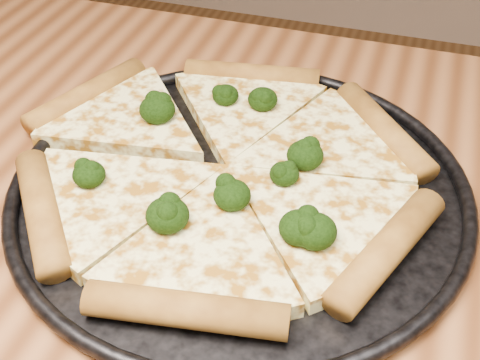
% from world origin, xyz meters
% --- Properties ---
extents(dining_table, '(1.20, 0.90, 0.75)m').
position_xyz_m(dining_table, '(0.00, 0.00, 0.66)').
color(dining_table, brown).
rests_on(dining_table, ground).
extents(pizza_pan, '(0.41, 0.41, 0.02)m').
position_xyz_m(pizza_pan, '(0.02, 0.12, 0.76)').
color(pizza_pan, black).
rests_on(pizza_pan, dining_table).
extents(pizza, '(0.41, 0.37, 0.03)m').
position_xyz_m(pizza, '(0.00, 0.13, 0.77)').
color(pizza, '#FFF59C').
rests_on(pizza, pizza_pan).
extents(broccoli_florets, '(0.23, 0.22, 0.03)m').
position_xyz_m(broccoli_florets, '(0.02, 0.12, 0.78)').
color(broccoli_florets, black).
rests_on(broccoli_florets, pizza).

